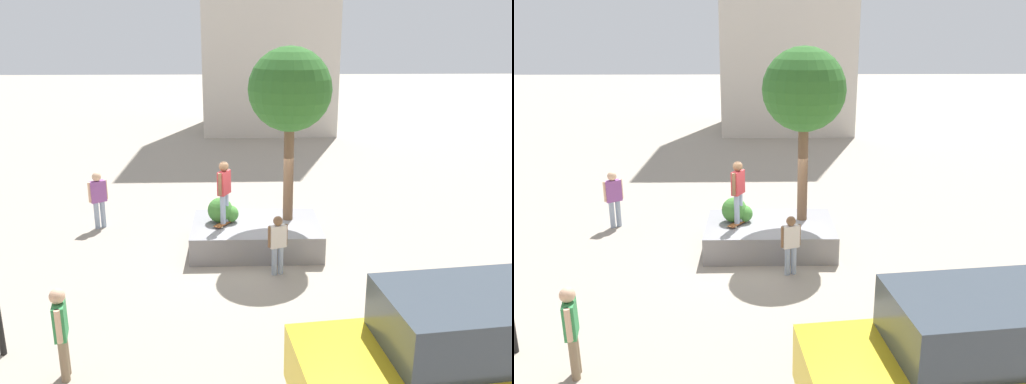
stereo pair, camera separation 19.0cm
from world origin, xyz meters
TOP-DOWN VIEW (x-y plane):
  - ground_plane at (0.00, 0.00)m, footprint 120.00×120.00m
  - planter_ledge at (-0.15, -0.32)m, footprint 3.51×2.41m
  - plaza_tree at (-1.05, -0.64)m, footprint 2.23×2.23m
  - boxwood_shrub at (0.56, -0.45)m, footprint 0.47×0.47m
  - hedge_clump at (0.83, -0.46)m, footprint 0.70×0.70m
  - skateboard at (0.71, -0.22)m, footprint 0.62×0.78m
  - skateboarder at (0.71, -0.22)m, footprint 0.37×0.53m
  - sedan_parked at (-2.93, 6.65)m, footprint 4.94×2.66m
  - pedestrian_crossing at (-0.62, 1.35)m, footprint 0.49×0.30m
  - passerby_with_bag at (4.57, -2.07)m, footprint 0.51×0.44m
  - bystander_watching at (3.38, 5.33)m, footprint 0.29×0.57m

SIDE VIEW (x-z plane):
  - ground_plane at x=0.00m, z-range 0.00..0.00m
  - planter_ledge at x=-0.15m, z-range 0.00..0.73m
  - skateboard at x=0.71m, z-range 0.75..0.83m
  - pedestrian_crossing at x=-0.62m, z-range 0.12..1.65m
  - boxwood_shrub at x=0.56m, z-range 0.73..1.21m
  - bystander_watching at x=3.38m, z-range 0.13..1.85m
  - passerby_with_bag at x=4.57m, z-range 0.14..1.90m
  - hedge_clump at x=0.83m, z-range 0.73..1.43m
  - sedan_parked at x=-2.93m, z-range 0.02..2.22m
  - skateboarder at x=0.71m, z-range 0.94..2.65m
  - plaza_tree at x=-1.05m, z-range 1.94..6.67m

